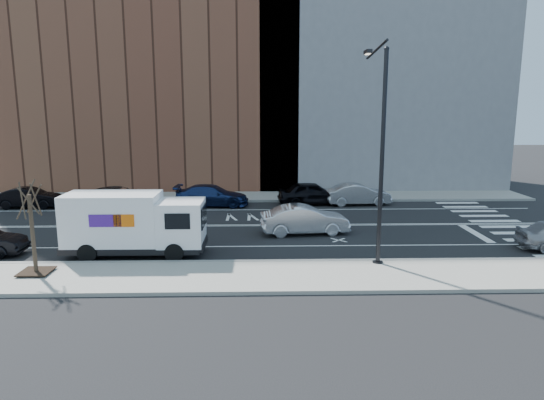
{
  "coord_description": "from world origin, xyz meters",
  "views": [
    {
      "loc": [
        1.97,
        -27.13,
        6.67
      ],
      "look_at": [
        2.68,
        0.43,
        1.4
      ],
      "focal_mm": 32.0,
      "sensor_mm": 36.0,
      "label": 1
    }
  ],
  "objects": [
    {
      "name": "curb_near",
      "position": [
        0.0,
        -7.0,
        0.08
      ],
      "size": [
        44.0,
        0.25,
        0.17
      ],
      "primitive_type": "cube",
      "color": "gray",
      "rests_on": "ground"
    },
    {
      "name": "far_parked_b",
      "position": [
        -13.6,
        5.43,
        0.69
      ],
      "size": [
        4.2,
        1.53,
        1.38
      ],
      "primitive_type": "imported",
      "rotation": [
        0.0,
        0.0,
        1.59
      ],
      "color": "black",
      "rests_on": "ground"
    },
    {
      "name": "sidewalk_near",
      "position": [
        0.0,
        -8.8,
        0.07
      ],
      "size": [
        44.0,
        3.6,
        0.15
      ],
      "primitive_type": "cube",
      "color": "gray",
      "rests_on": "ground"
    },
    {
      "name": "sidewalk_far",
      "position": [
        0.0,
        8.8,
        0.07
      ],
      "size": [
        44.0,
        3.6,
        0.15
      ],
      "primitive_type": "cube",
      "color": "gray",
      "rests_on": "ground"
    },
    {
      "name": "street_tree",
      "position": [
        -7.0,
        -8.4,
        1.45
      ],
      "size": [
        1.2,
        1.2,
        3.75
      ],
      "color": "black",
      "rests_on": "ground"
    },
    {
      "name": "far_parked_f",
      "position": [
        8.8,
        5.84,
        0.74
      ],
      "size": [
        4.61,
        1.97,
        1.48
      ],
      "primitive_type": "imported",
      "rotation": [
        0.0,
        0.0,
        1.66
      ],
      "color": "#A7A8AC",
      "rests_on": "ground"
    },
    {
      "name": "curb_far",
      "position": [
        0.0,
        7.0,
        0.08
      ],
      "size": [
        44.0,
        0.25,
        0.17
      ],
      "primitive_type": "cube",
      "color": "gray",
      "rests_on": "ground"
    },
    {
      "name": "streetlight",
      "position": [
        7.0,
        -6.91,
        5.08
      ],
      "size": [
        0.44,
        4.02,
        9.34
      ],
      "color": "black",
      "rests_on": "ground"
    },
    {
      "name": "far_parked_e",
      "position": [
        5.6,
        6.04,
        0.8
      ],
      "size": [
        4.86,
        2.33,
        1.6
      ],
      "primitive_type": "imported",
      "rotation": [
        0.0,
        0.0,
        1.67
      ],
      "color": "black",
      "rests_on": "ground"
    },
    {
      "name": "ground",
      "position": [
        0.0,
        0.0,
        0.0
      ],
      "size": [
        120.0,
        120.0,
        0.0
      ],
      "primitive_type": "plane",
      "color": "black",
      "rests_on": "ground"
    },
    {
      "name": "road_markings",
      "position": [
        0.0,
        0.0,
        0.0
      ],
      "size": [
        40.0,
        8.6,
        0.01
      ],
      "primitive_type": null,
      "color": "white",
      "rests_on": "ground"
    },
    {
      "name": "driving_sedan",
      "position": [
        4.37,
        -1.93,
        0.77
      ],
      "size": [
        4.83,
        2.14,
        1.54
      ],
      "primitive_type": "imported",
      "rotation": [
        0.0,
        0.0,
        1.68
      ],
      "color": "silver",
      "rests_on": "ground"
    },
    {
      "name": "crosswalk",
      "position": [
        16.0,
        0.0,
        0.0
      ],
      "size": [
        3.0,
        14.0,
        0.01
      ],
      "primitive_type": null,
      "color": "white",
      "rests_on": "ground"
    },
    {
      "name": "far_parked_c",
      "position": [
        -7.63,
        5.62,
        0.69
      ],
      "size": [
        5.06,
        2.52,
        1.38
      ],
      "primitive_type": "imported",
      "rotation": [
        0.0,
        0.0,
        1.62
      ],
      "color": "#434449",
      "rests_on": "ground"
    },
    {
      "name": "bldg_brick",
      "position": [
        -8.0,
        15.6,
        11.0
      ],
      "size": [
        26.0,
        10.0,
        22.0
      ],
      "primitive_type": "cube",
      "color": "brown",
      "rests_on": "ground"
    },
    {
      "name": "fedex_van",
      "position": [
        -3.77,
        -5.6,
        1.51
      ],
      "size": [
        6.33,
        2.28,
        2.89
      ],
      "rotation": [
        0.0,
        0.0,
        -0.0
      ],
      "color": "black",
      "rests_on": "ground"
    },
    {
      "name": "bldg_concrete",
      "position": [
        12.0,
        15.6,
        13.0
      ],
      "size": [
        20.0,
        10.0,
        26.0
      ],
      "primitive_type": "cube",
      "color": "slate",
      "rests_on": "ground"
    },
    {
      "name": "far_parked_d",
      "position": [
        -1.32,
        5.69,
        0.73
      ],
      "size": [
        5.14,
        2.35,
        1.46
      ],
      "primitive_type": "imported",
      "rotation": [
        0.0,
        0.0,
        1.51
      ],
      "color": "#16244F",
      "rests_on": "ground"
    }
  ]
}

